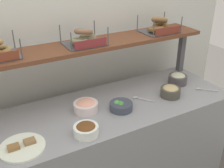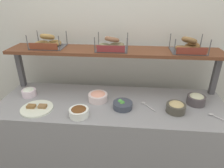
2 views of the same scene
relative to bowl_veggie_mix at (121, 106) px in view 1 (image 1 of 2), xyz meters
name	(u,v)px [view 1 (image 1 of 2)]	position (x,y,z in m)	size (l,w,h in m)	color
back_wall	(73,44)	(-0.11, 0.63, 0.32)	(3.29, 0.06, 2.40)	silver
deli_counter	(104,152)	(-0.11, 0.08, -0.46)	(2.09, 0.70, 0.85)	gray
shelf_riser_right	(181,51)	(0.88, 0.35, 0.17)	(0.05, 0.05, 0.40)	#4C4C51
upper_shelf	(86,46)	(-0.11, 0.35, 0.38)	(2.05, 0.32, 0.03)	brown
bowl_veggie_mix	(121,106)	(0.00, 0.00, 0.00)	(0.17, 0.17, 0.07)	#3A4250
bowl_tuna_salad	(178,78)	(0.66, 0.13, 0.02)	(0.16, 0.16, 0.10)	#4B4549
bowl_chocolate_spread	(86,129)	(-0.35, -0.16, 0.01)	(0.16, 0.16, 0.08)	white
bowl_lox_spread	(86,106)	(-0.24, 0.11, 0.01)	(0.18, 0.18, 0.09)	silver
bowl_hummus	(170,91)	(0.46, -0.02, 0.01)	(0.16, 0.16, 0.09)	#46443A
serving_plate_white	(22,147)	(-0.75, -0.09, -0.02)	(0.28, 0.28, 0.04)	white
serving_spoon_near_plate	(140,98)	(0.21, 0.06, -0.02)	(0.12, 0.15, 0.01)	#B7B7BC
serving_spoon_by_edge	(203,89)	(0.77, -0.07, -0.02)	(0.14, 0.13, 0.01)	#B7B7BC
bagel_basket_poppy	(84,38)	(-0.13, 0.34, 0.45)	(0.30, 0.27, 0.14)	#4C4C51
bagel_basket_cinnamon_raisin	(159,26)	(0.57, 0.34, 0.45)	(0.30, 0.25, 0.15)	#4C4C51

